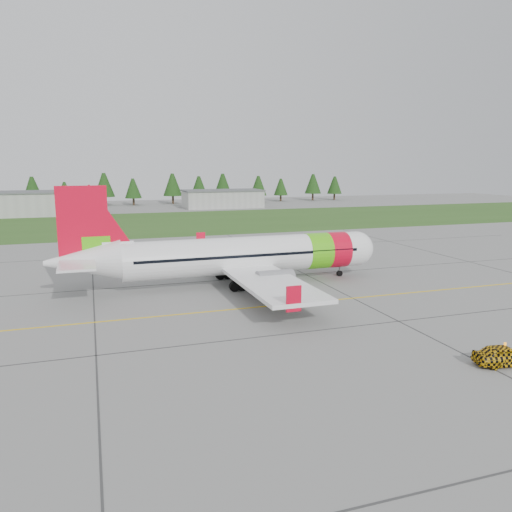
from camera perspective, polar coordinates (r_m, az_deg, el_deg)
name	(u,v)px	position (r m, az deg, el deg)	size (l,w,h in m)	color
ground	(292,333)	(40.62, 4.09, -8.82)	(320.00, 320.00, 0.00)	gray
aircraft	(240,256)	(56.08, -1.85, 0.02)	(37.33, 34.21, 11.32)	white
follow_me_car	(506,336)	(37.72, 26.66, -8.16)	(1.66, 1.41, 4.14)	yellow
service_van	(66,231)	(92.46, -20.86, 2.65)	(1.39, 1.31, 3.97)	white
grass_strip	(158,223)	(119.08, -11.15, 3.76)	(320.00, 50.00, 0.03)	#30561E
taxi_guideline	(260,307)	(47.75, 0.42, -5.83)	(120.00, 0.25, 0.02)	gold
hangar_west	(30,204)	(146.57, -24.39, 5.42)	(32.00, 14.00, 6.00)	#A8A8A3
hangar_east	(223,199)	(158.84, -3.85, 6.49)	(24.00, 12.00, 5.20)	#A8A8A3
treeline	(136,190)	(174.24, -13.59, 7.35)	(160.00, 8.00, 10.00)	#1C3F14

